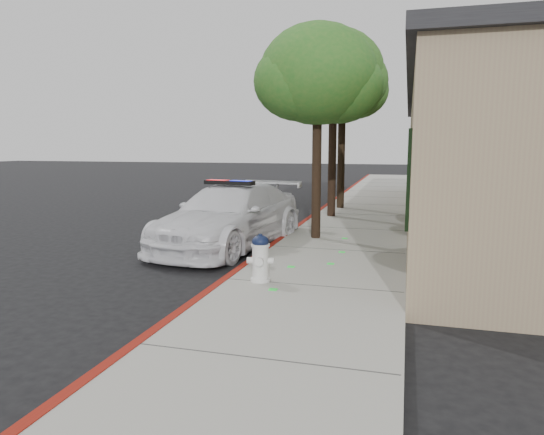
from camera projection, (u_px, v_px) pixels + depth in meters
The scene contains 9 objects.
ground at pixel (222, 286), 8.79m from camera, with size 120.00×120.00×0.00m, color black.
sidewalk at pixel (334, 253), 11.21m from camera, with size 3.20×60.00×0.15m, color gray.
red_curb at pixel (270, 249), 11.62m from camera, with size 0.14×60.00×0.16m, color maroon.
clapboard_building at pixel (525, 158), 15.29m from camera, with size 7.30×20.89×4.24m.
police_car at pixel (230, 216), 12.13m from camera, with size 2.93×5.61×1.67m.
fire_hydrant at pixel (260, 258), 8.53m from camera, with size 0.49×0.42×0.84m.
street_tree_near at pixel (318, 79), 12.08m from camera, with size 3.16×2.92×5.35m.
street_tree_mid at pixel (334, 75), 15.93m from camera, with size 3.43×3.22×6.14m.
street_tree_far at pixel (344, 85), 18.06m from camera, with size 3.29×3.32×6.10m.
Camera 1 is at (3.15, -7.96, 2.52)m, focal length 32.23 mm.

